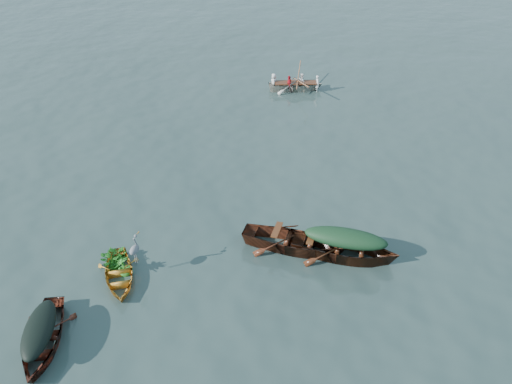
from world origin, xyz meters
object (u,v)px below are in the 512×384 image
at_px(rowed_boat, 295,91).
at_px(heron, 135,253).
at_px(yellow_dinghy, 120,279).
at_px(open_wooden_boat, 293,249).
at_px(green_tarp_boat, 343,258).
at_px(dark_covered_boat, 45,345).

distance_m(rowed_boat, heron, 14.47).
bearing_deg(yellow_dinghy, rowed_boat, 50.95).
bearing_deg(yellow_dinghy, open_wooden_boat, -0.95).
relative_size(green_tarp_boat, heron, 4.85).
bearing_deg(yellow_dinghy, dark_covered_boat, -136.08).
xyz_separation_m(dark_covered_boat, heron, (0.96, 2.97, 0.82)).
bearing_deg(dark_covered_boat, open_wooden_boat, 23.73).
xyz_separation_m(green_tarp_boat, rowed_boat, (-4.74, 11.75, 0.00)).
distance_m(dark_covered_boat, green_tarp_boat, 8.55).
relative_size(yellow_dinghy, green_tarp_boat, 0.62).
distance_m(yellow_dinghy, open_wooden_boat, 5.24).
xyz_separation_m(yellow_dinghy, open_wooden_boat, (4.37, 2.90, 0.00)).
distance_m(yellow_dinghy, heron, 0.99).
xyz_separation_m(open_wooden_boat, rowed_boat, (-3.20, 11.88, 0.00)).
xyz_separation_m(green_tarp_boat, open_wooden_boat, (-1.53, -0.12, 0.00)).
bearing_deg(heron, dark_covered_boat, -142.45).
height_order(open_wooden_boat, rowed_boat, open_wooden_boat).
bearing_deg(dark_covered_boat, green_tarp_boat, 16.59).
distance_m(open_wooden_boat, rowed_boat, 12.30).
relative_size(dark_covered_boat, green_tarp_boat, 0.77).
bearing_deg(rowed_boat, yellow_dinghy, 154.52).
height_order(yellow_dinghy, green_tarp_boat, green_tarp_boat).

